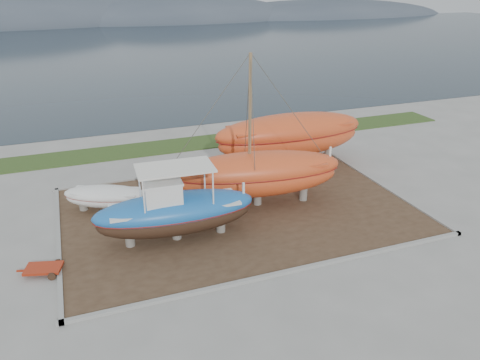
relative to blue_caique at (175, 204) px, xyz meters
name	(u,v)px	position (x,y,z in m)	size (l,w,h in m)	color
ground	(269,248)	(3.79, -2.29, -1.88)	(140.00, 140.00, 0.00)	gray
dirt_patch	(239,210)	(3.79, 1.71, -1.85)	(18.00, 12.00, 0.06)	#422D1E
curb_frame	(239,210)	(3.79, 1.71, -1.80)	(18.60, 12.60, 0.15)	gray
grass_strip	(185,144)	(3.79, 13.21, -1.84)	(44.00, 3.00, 0.08)	#284219
sea	(107,49)	(3.79, 67.71, -1.88)	(260.00, 100.00, 0.04)	#17242E
mountain_ridge	(86,23)	(3.79, 122.71, -1.88)	(200.00, 36.00, 20.00)	#333D49
blue_caique	(175,204)	(0.00, 0.00, 0.00)	(7.54, 2.36, 3.64)	#1D63B4
white_dinghy	(106,199)	(-2.80, 4.15, -1.15)	(4.43, 1.66, 1.33)	white
orange_sailboat	(259,133)	(5.00, 2.04, 2.25)	(9.10, 2.68, 8.13)	#CB471F
orange_bare_hull	(290,141)	(9.21, 6.77, -0.15)	(10.20, 3.06, 3.34)	#CB471F
red_trailer	(44,270)	(-5.92, -0.79, -1.72)	(2.22, 1.11, 0.31)	#A92B13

